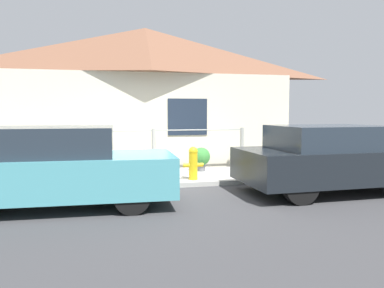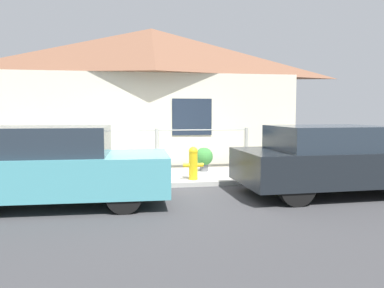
{
  "view_description": "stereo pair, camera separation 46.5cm",
  "coord_description": "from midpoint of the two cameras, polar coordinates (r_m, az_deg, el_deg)",
  "views": [
    {
      "loc": [
        -1.24,
        -7.66,
        1.61
      ],
      "look_at": [
        0.65,
        0.3,
        0.9
      ],
      "focal_mm": 35.0,
      "sensor_mm": 36.0,
      "label": 1
    },
    {
      "loc": [
        -0.78,
        -7.75,
        1.61
      ],
      "look_at": [
        0.65,
        0.3,
        0.9
      ],
      "focal_mm": 35.0,
      "sensor_mm": 36.0,
      "label": 2
    }
  ],
  "objects": [
    {
      "name": "ground_plane",
      "position": [
        7.94,
        -2.56,
        -6.75
      ],
      "size": [
        60.0,
        60.0,
        0.0
      ],
      "primitive_type": "plane",
      "color": "#38383A"
    },
    {
      "name": "sidewalk",
      "position": [
        8.89,
        -3.4,
        -5.13
      ],
      "size": [
        24.0,
        1.98,
        0.1
      ],
      "color": "#B2AFA8",
      "rests_on": "ground_plane"
    },
    {
      "name": "house",
      "position": [
        11.26,
        -4.94,
        12.88
      ],
      "size": [
        8.54,
        2.23,
        4.04
      ],
      "color": "beige",
      "rests_on": "ground_plane"
    },
    {
      "name": "fence",
      "position": [
        9.63,
        -4.0,
        -0.47
      ],
      "size": [
        4.9,
        0.1,
        1.08
      ],
      "color": "#999993",
      "rests_on": "sidewalk"
    },
    {
      "name": "car_left",
      "position": [
        6.75,
        -18.79,
        -3.26
      ],
      "size": [
        3.95,
        1.76,
        1.36
      ],
      "rotation": [
        0.0,
        0.0,
        -0.04
      ],
      "color": "teal",
      "rests_on": "ground_plane"
    },
    {
      "name": "car_right",
      "position": [
        7.86,
        22.04,
        -2.2
      ],
      "size": [
        3.72,
        1.83,
        1.34
      ],
      "rotation": [
        0.0,
        0.0,
        0.02
      ],
      "color": "black",
      "rests_on": "ground_plane"
    },
    {
      "name": "fire_hydrant",
      "position": [
        8.27,
        1.8,
        -2.85
      ],
      "size": [
        0.45,
        0.2,
        0.73
      ],
      "color": "yellow",
      "rests_on": "sidewalk"
    },
    {
      "name": "potted_plant_near_hydrant",
      "position": [
        9.46,
        3.25,
        -2.06
      ],
      "size": [
        0.45,
        0.45,
        0.6
      ],
      "color": "slate",
      "rests_on": "sidewalk"
    },
    {
      "name": "potted_plant_by_fence",
      "position": [
        9.04,
        -14.14,
        -2.8
      ],
      "size": [
        0.41,
        0.41,
        0.57
      ],
      "color": "#9E5638",
      "rests_on": "sidewalk"
    },
    {
      "name": "potted_plant_corner",
      "position": [
        10.12,
        14.0,
        -1.85
      ],
      "size": [
        0.45,
        0.45,
        0.58
      ],
      "color": "#9E5638",
      "rests_on": "sidewalk"
    }
  ]
}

